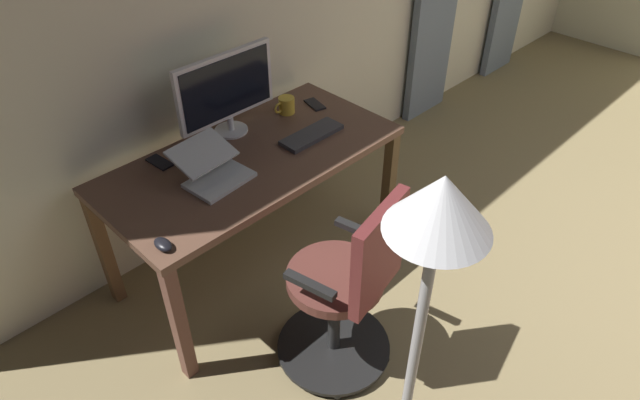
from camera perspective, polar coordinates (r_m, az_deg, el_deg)
The scene contains 10 objects.
desk at distance 2.90m, azimuth -6.95°, elevation 3.13°, with size 1.54×0.76×0.75m.
office_chair at distance 2.51m, azimuth 2.77°, elevation -9.45°, with size 0.56×0.56×1.01m.
computer_monitor at distance 2.95m, azimuth -9.59°, elevation 11.11°, with size 0.59×0.18×0.44m.
computer_keyboard at distance 2.98m, azimuth -0.85°, elevation 6.71°, with size 0.36×0.13×0.02m, color #333338.
laptop at distance 2.69m, azimuth -10.90°, elevation 3.04°, with size 0.32×0.34×0.16m.
computer_mouse at distance 2.37m, azimuth -15.81°, elevation -4.40°, with size 0.06×0.10×0.04m, color black.
cell_phone_face_up at distance 3.28m, azimuth -0.53°, elevation 9.79°, with size 0.07×0.14×0.01m, color black.
cell_phone_by_monitor at distance 2.88m, azimuth -16.14°, elevation 3.74°, with size 0.07×0.14×0.01m, color black.
mug_coffee at distance 3.19m, azimuth -3.49°, elevation 9.67°, with size 0.14×0.09×0.09m.
floor_lamp at distance 1.44m, azimuth 10.46°, elevation -11.03°, with size 0.28×0.28×1.67m.
Camera 1 is at (2.91, -0.37, 2.33)m, focal length 31.21 mm.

